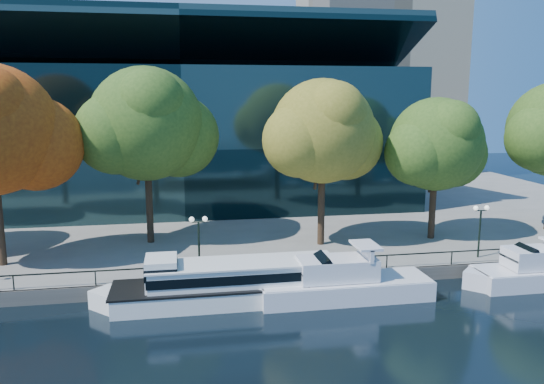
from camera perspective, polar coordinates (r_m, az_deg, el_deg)
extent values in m
plane|color=black|center=(34.06, -1.86, -12.42)|extent=(160.00, 160.00, 0.00)
cube|color=slate|center=(68.92, -6.15, -0.28)|extent=(90.00, 67.00, 1.00)
cube|color=#47443F|center=(36.69, -2.55, -9.87)|extent=(90.00, 0.25, 1.00)
cube|color=black|center=(36.40, -2.61, -7.62)|extent=(88.20, 0.08, 0.08)
cube|color=black|center=(36.56, -2.60, -8.37)|extent=(0.07, 0.07, 0.90)
cube|color=black|center=(63.31, -9.63, 5.54)|extent=(50.00, 24.00, 16.00)
cube|color=black|center=(59.25, -9.88, 14.41)|extent=(50.00, 17.14, 7.86)
cube|color=white|center=(35.00, -4.09, -10.75)|extent=(15.20, 3.69, 1.19)
cube|color=black|center=(34.78, -4.11, -9.79)|extent=(15.51, 3.77, 0.13)
cube|color=white|center=(35.13, -16.76, -11.10)|extent=(3.06, 3.06, 1.19)
cube|color=white|center=(34.60, -3.22, -8.69)|extent=(11.86, 3.03, 1.30)
cube|color=black|center=(34.58, -3.22, -8.60)|extent=(12.01, 3.10, 0.60)
cube|color=white|center=(34.38, -3.23, -7.58)|extent=(12.16, 3.18, 0.11)
cube|color=white|center=(34.32, -11.81, -8.49)|extent=(1.95, 2.58, 1.95)
cube|color=black|center=(34.25, -11.82, -8.14)|extent=(2.01, 2.66, 0.76)
cube|color=silver|center=(35.71, 7.83, -10.30)|extent=(11.30, 3.23, 1.29)
cube|color=silver|center=(34.48, -1.32, -10.96)|extent=(2.47, 2.47, 1.29)
cube|color=silver|center=(35.48, 7.86, -9.29)|extent=(11.08, 3.16, 0.09)
cube|color=silver|center=(35.06, 7.00, -8.15)|extent=(5.09, 2.42, 1.40)
cube|color=black|center=(34.64, 4.65, -8.15)|extent=(2.23, 2.33, 1.76)
cube|color=silver|center=(35.34, 10.04, -6.34)|extent=(0.27, 2.52, 0.86)
cube|color=silver|center=(35.22, 10.06, -5.67)|extent=(1.51, 2.52, 0.16)
cube|color=silver|center=(42.20, 26.93, -8.11)|extent=(9.43, 2.93, 1.26)
cube|color=silver|center=(39.62, 21.39, -8.85)|extent=(2.31, 2.31, 1.26)
cube|color=silver|center=(42.01, 27.00, -7.26)|extent=(9.24, 2.87, 0.08)
cube|color=silver|center=(41.53, 26.57, -6.32)|extent=(4.24, 2.20, 1.36)
cube|color=black|center=(40.79, 25.18, -6.35)|extent=(1.92, 2.11, 1.58)
cylinder|color=black|center=(42.32, -26.98, 2.23)|extent=(1.23, 1.88, 3.93)
sphere|color=maroon|center=(42.74, -24.08, 4.77)|extent=(6.94, 6.94, 6.94)
cylinder|color=black|center=(45.12, -13.09, -0.40)|extent=(0.56, 0.56, 7.92)
cylinder|color=black|center=(44.83, -12.60, 3.57)|extent=(1.24, 1.89, 3.96)
cylinder|color=black|center=(44.42, -13.78, 3.10)|extent=(1.14, 1.29, 3.54)
sphere|color=#2C4D18|center=(44.42, -13.41, 7.15)|extent=(9.24, 9.24, 9.24)
sphere|color=#2C4D18|center=(45.80, -10.06, 5.91)|extent=(6.93, 6.93, 6.93)
sphere|color=#2C4D18|center=(43.74, -16.48, 6.05)|extent=(6.47, 6.47, 6.47)
sphere|color=#2C4D18|center=(42.50, -13.01, 9.21)|extent=(5.55, 5.55, 5.55)
cylinder|color=black|center=(43.54, 5.33, -0.86)|extent=(0.56, 0.56, 7.48)
cylinder|color=black|center=(43.39, 5.97, 3.02)|extent=(1.19, 1.80, 3.74)
cylinder|color=black|center=(42.71, 4.98, 2.56)|extent=(1.09, 1.24, 3.34)
sphere|color=brown|center=(42.81, 5.46, 6.52)|extent=(8.37, 8.37, 8.37)
sphere|color=brown|center=(44.74, 7.86, 5.30)|extent=(6.28, 6.28, 6.28)
sphere|color=brown|center=(41.53, 2.95, 5.57)|extent=(5.86, 5.86, 5.86)
sphere|color=brown|center=(41.24, 6.68, 8.39)|extent=(5.02, 5.02, 5.02)
cylinder|color=black|center=(47.41, 16.91, -0.94)|extent=(0.56, 0.56, 6.50)
cylinder|color=black|center=(47.40, 17.50, 2.16)|extent=(1.08, 1.61, 3.27)
cylinder|color=black|center=(46.58, 16.78, 1.77)|extent=(0.99, 1.12, 2.92)
sphere|color=#2C4D18|center=(46.74, 17.22, 4.93)|extent=(7.84, 7.84, 7.84)
sphere|color=#2C4D18|center=(48.87, 18.79, 3.91)|extent=(5.88, 5.88, 5.88)
sphere|color=#2C4D18|center=(45.23, 15.42, 4.11)|extent=(5.49, 5.49, 5.49)
sphere|color=#2C4D18|center=(45.44, 18.66, 6.45)|extent=(4.70, 4.70, 4.70)
sphere|color=#2C4D18|center=(52.00, 26.91, 5.23)|extent=(5.94, 5.94, 5.94)
cylinder|color=black|center=(37.10, -7.85, -5.99)|extent=(0.14, 0.14, 3.60)
cube|color=black|center=(36.63, -7.93, -3.21)|extent=(0.90, 0.06, 0.06)
sphere|color=white|center=(36.57, -8.64, -2.93)|extent=(0.36, 0.36, 0.36)
sphere|color=white|center=(36.60, -7.23, -2.88)|extent=(0.36, 0.36, 0.36)
cylinder|color=black|center=(43.23, 21.41, -4.26)|extent=(0.14, 0.14, 3.60)
cube|color=black|center=(42.82, 21.58, -1.87)|extent=(0.90, 0.06, 0.06)
sphere|color=white|center=(42.55, 21.08, -1.63)|extent=(0.36, 0.36, 0.36)
sphere|color=white|center=(43.02, 22.11, -1.58)|extent=(0.36, 0.36, 0.36)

